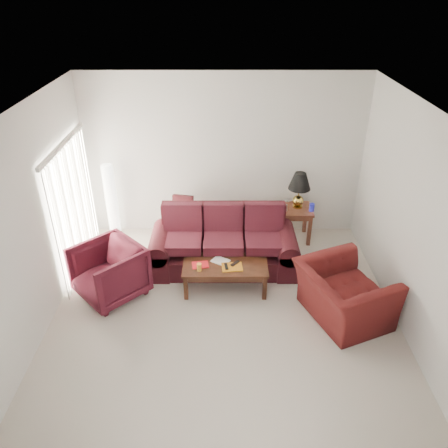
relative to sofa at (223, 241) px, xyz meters
name	(u,v)px	position (x,y,z in m)	size (l,w,h in m)	color
floor	(224,314)	(0.01, -1.22, -0.50)	(5.00, 5.00, 0.00)	beige
blinds	(74,209)	(-2.41, 0.08, 0.58)	(0.10, 2.00, 2.16)	silver
sofa	(223,241)	(0.00, 0.00, 0.00)	(2.45, 1.06, 1.00)	black
throw_pillow	(183,205)	(-0.73, 0.85, 0.23)	(0.37, 0.11, 0.37)	black
end_table	(294,223)	(1.33, 0.93, -0.18)	(0.59, 0.59, 0.64)	#4D311A
table_lamp	(299,190)	(1.36, 0.97, 0.48)	(0.40, 0.40, 0.67)	gold
clock	(284,207)	(1.10, 0.83, 0.20)	(0.12, 0.04, 0.12)	silver
blue_canister	(312,207)	(1.59, 0.81, 0.21)	(0.09, 0.09, 0.15)	#1A1EAA
picture_frame	(288,200)	(1.19, 1.10, 0.21)	(0.12, 0.02, 0.15)	silver
floor_lamp	(112,202)	(-2.05, 0.98, 0.24)	(0.24, 0.24, 1.48)	white
armchair_left	(109,272)	(-1.74, -0.75, -0.07)	(0.92, 0.94, 0.86)	#3D0E18
armchair_right	(344,294)	(1.71, -1.25, -0.10)	(1.23, 1.07, 0.80)	#400F0E
coffee_table	(225,276)	(0.03, -0.59, -0.27)	(1.31, 0.65, 0.46)	black
magazine_red	(200,265)	(-0.36, -0.62, -0.04)	(0.25, 0.19, 0.01)	#AF1118
magazine_white	(220,261)	(-0.05, -0.51, -0.04)	(0.26, 0.19, 0.01)	white
magazine_orange	(232,267)	(0.13, -0.68, -0.03)	(0.31, 0.23, 0.02)	#BE7616
remote_a	(226,266)	(0.04, -0.69, -0.02)	(0.05, 0.16, 0.02)	black
remote_b	(235,263)	(0.18, -0.61, -0.02)	(0.05, 0.17, 0.02)	black
yellow_glass	(199,267)	(-0.37, -0.76, 0.02)	(0.07, 0.07, 0.13)	gold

